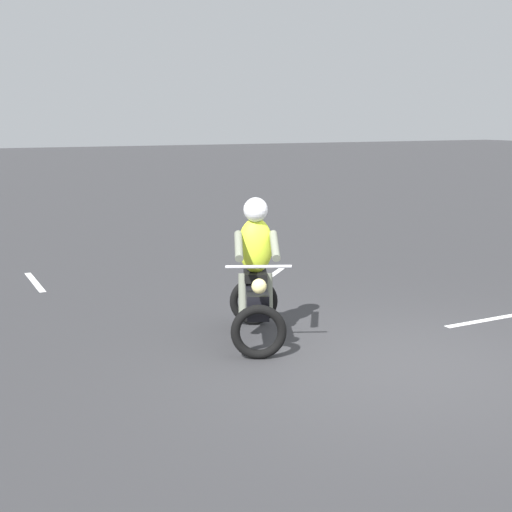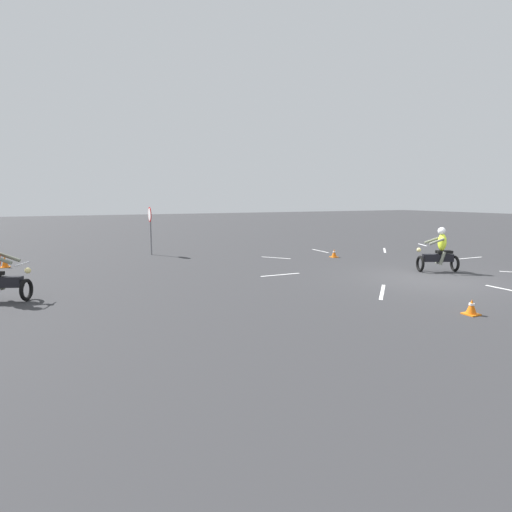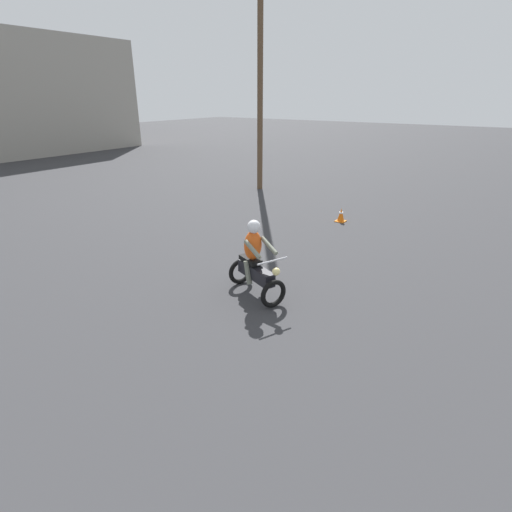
{
  "view_description": "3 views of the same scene",
  "coord_description": "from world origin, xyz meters",
  "px_view_note": "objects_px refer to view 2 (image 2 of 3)",
  "views": [
    {
      "loc": [
        4.58,
        5.64,
        2.54
      ],
      "look_at": [
        0.99,
        -1.45,
        1.0
      ],
      "focal_mm": 50.0,
      "sensor_mm": 36.0,
      "label": 1
    },
    {
      "loc": [
        -9.34,
        10.96,
        2.71
      ],
      "look_at": [
        1.95,
        5.59,
        0.9
      ],
      "focal_mm": 28.0,
      "sensor_mm": 36.0,
      "label": 2
    },
    {
      "loc": [
        -3.47,
        8.29,
        4.03
      ],
      "look_at": [
        2.9,
        12.62,
        0.9
      ],
      "focal_mm": 28.0,
      "sensor_mm": 36.0,
      "label": 3
    }
  ],
  "objects_px": {
    "traffic_cone_mid_center": "(334,253)",
    "traffic_cone_mid_left": "(5,262)",
    "stop_sign": "(150,221)",
    "motorcycle_rider_foreground": "(439,252)",
    "traffic_cone_near_right": "(471,307)"
  },
  "relations": [
    {
      "from": "stop_sign",
      "to": "traffic_cone_mid_left",
      "type": "height_order",
      "value": "stop_sign"
    },
    {
      "from": "traffic_cone_near_right",
      "to": "traffic_cone_mid_left",
      "type": "xyz_separation_m",
      "value": [
        12.26,
        10.76,
        0.05
      ]
    },
    {
      "from": "motorcycle_rider_foreground",
      "to": "traffic_cone_mid_left",
      "type": "bearing_deg",
      "value": 85.88
    },
    {
      "from": "stop_sign",
      "to": "traffic_cone_near_right",
      "type": "bearing_deg",
      "value": -160.12
    },
    {
      "from": "stop_sign",
      "to": "traffic_cone_mid_center",
      "type": "height_order",
      "value": "stop_sign"
    },
    {
      "from": "traffic_cone_mid_center",
      "to": "traffic_cone_mid_left",
      "type": "xyz_separation_m",
      "value": [
        3.34,
        13.41,
        0.04
      ]
    },
    {
      "from": "motorcycle_rider_foreground",
      "to": "traffic_cone_near_right",
      "type": "height_order",
      "value": "motorcycle_rider_foreground"
    },
    {
      "from": "motorcycle_rider_foreground",
      "to": "stop_sign",
      "type": "xyz_separation_m",
      "value": [
        9.12,
        8.81,
        0.91
      ]
    },
    {
      "from": "stop_sign",
      "to": "traffic_cone_mid_left",
      "type": "distance_m",
      "value": 6.19
    },
    {
      "from": "stop_sign",
      "to": "traffic_cone_mid_center",
      "type": "bearing_deg",
      "value": -120.88
    },
    {
      "from": "motorcycle_rider_foreground",
      "to": "traffic_cone_mid_center",
      "type": "bearing_deg",
      "value": 40.16
    },
    {
      "from": "traffic_cone_mid_center",
      "to": "traffic_cone_mid_left",
      "type": "bearing_deg",
      "value": 76.01
    },
    {
      "from": "motorcycle_rider_foreground",
      "to": "stop_sign",
      "type": "height_order",
      "value": "stop_sign"
    },
    {
      "from": "motorcycle_rider_foreground",
      "to": "traffic_cone_near_right",
      "type": "distance_m",
      "value": 5.86
    },
    {
      "from": "stop_sign",
      "to": "traffic_cone_near_right",
      "type": "distance_m",
      "value": 14.33
    }
  ]
}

